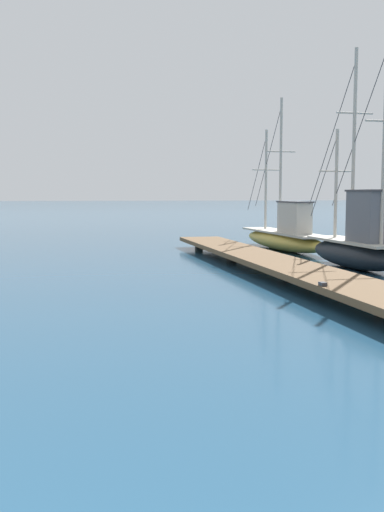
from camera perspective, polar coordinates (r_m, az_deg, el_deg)
The scene contains 3 objects.
floating_dock at distance 17.23m, azimuth 8.80°, elevation -0.92°, with size 2.23×21.49×0.53m.
fishing_boat_0 at distance 19.85m, azimuth 15.47°, elevation 1.12°, with size 1.61×6.05×6.99m.
fishing_boat_3 at distance 25.74m, azimuth 8.79°, elevation 1.91°, with size 1.86×8.21×6.45m.
Camera 1 is at (0.76, -1.40, 2.41)m, focal length 42.07 mm.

